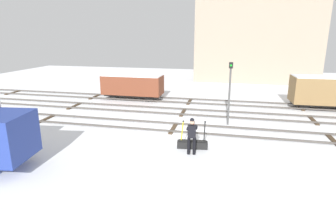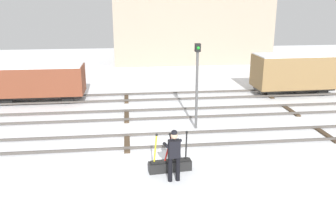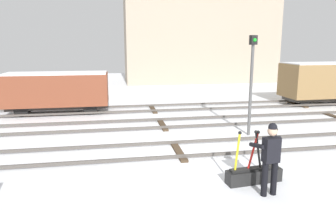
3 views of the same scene
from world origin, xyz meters
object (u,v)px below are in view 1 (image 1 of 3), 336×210
Objects in this scene: signal_post at (230,87)px; freight_car_near_switch at (328,91)px; rail_worker at (192,134)px; freight_car_mid_siding at (133,85)px; switch_lever_frame at (192,143)px.

signal_post is 9.18m from freight_car_near_switch.
signal_post is (1.68, 4.86, 1.39)m from rail_worker.
freight_car_mid_siding is (-8.29, 5.45, -1.15)m from signal_post.
freight_car_mid_siding is (-6.61, 10.31, 0.23)m from rail_worker.
freight_car_near_switch is (9.01, 10.31, 0.42)m from rail_worker.
freight_car_near_switch is at bearing 40.42° from switch_lever_frame.
freight_car_near_switch is (15.62, 0.00, 0.18)m from freight_car_mid_siding.
rail_worker is 12.25m from freight_car_mid_siding.
freight_car_mid_siding is at bearing 146.68° from signal_post.
rail_worker is 0.35× the size of freight_car_mid_siding.
signal_post reaches higher than rail_worker.
signal_post is 9.99m from freight_car_mid_siding.
freight_car_mid_siding is at bearing 116.36° from rail_worker.
rail_worker is (0.04, -0.70, 0.78)m from switch_lever_frame.
freight_car_near_switch is at bearing 36.65° from signal_post.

